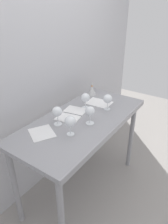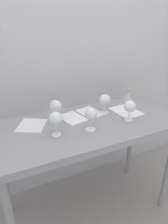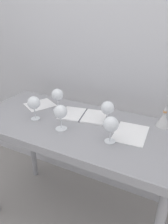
{
  "view_description": "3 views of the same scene",
  "coord_description": "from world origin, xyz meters",
  "views": [
    {
      "loc": [
        -1.36,
        -0.96,
        1.85
      ],
      "look_at": [
        -0.01,
        -0.03,
        0.97
      ],
      "focal_mm": 33.42,
      "sensor_mm": 36.0,
      "label": 1
    },
    {
      "loc": [
        -0.6,
        -1.19,
        1.59
      ],
      "look_at": [
        -0.01,
        0.05,
        0.96
      ],
      "focal_mm": 32.58,
      "sensor_mm": 36.0,
      "label": 2
    },
    {
      "loc": [
        0.66,
        -1.13,
        1.61
      ],
      "look_at": [
        0.08,
        -0.02,
        1.0
      ],
      "focal_mm": 35.78,
      "sensor_mm": 36.0,
      "label": 3
    }
  ],
  "objects": [
    {
      "name": "wine_glass_near_center",
      "position": [
        -0.04,
        -0.11,
        1.02
      ],
      "size": [
        0.08,
        0.08,
        0.16
      ],
      "color": "white",
      "rests_on": "steel_counter"
    },
    {
      "name": "steel_counter",
      "position": [
        0.0,
        -0.01,
        0.79
      ],
      "size": [
        1.4,
        0.65,
        0.9
      ],
      "color": "gray",
      "rests_on": "ground_plane"
    },
    {
      "name": "wine_glass_near_right",
      "position": [
        0.29,
        -0.1,
        1.01
      ],
      "size": [
        0.09,
        0.09,
        0.16
      ],
      "color": "white",
      "rests_on": "steel_counter"
    },
    {
      "name": "open_notebook",
      "position": [
        -0.0,
        0.12,
        0.9
      ],
      "size": [
        0.35,
        0.27,
        0.01
      ],
      "rotation": [
        0.0,
        0.0,
        0.19
      ],
      "color": "white",
      "rests_on": "steel_counter"
    },
    {
      "name": "back_wall",
      "position": [
        0.0,
        0.49,
        1.3
      ],
      "size": [
        3.8,
        0.04,
        2.6
      ],
      "primitive_type": "cube",
      "color": "#BABABF",
      "rests_on": "ground_plane"
    },
    {
      "name": "tasting_sheet_upper",
      "position": [
        0.37,
        0.04,
        0.9
      ],
      "size": [
        0.21,
        0.26,
        0.0
      ],
      "primitive_type": "cube",
      "rotation": [
        0.0,
        0.0,
        0.08
      ],
      "color": "white",
      "rests_on": "steel_counter"
    },
    {
      "name": "wine_glass_far_right",
      "position": [
        0.19,
        0.09,
        1.01
      ],
      "size": [
        0.09,
        0.09,
        0.16
      ],
      "color": "white",
      "rests_on": "steel_counter"
    },
    {
      "name": "decanter_funnel",
      "position": [
        0.53,
        0.23,
        0.95
      ],
      "size": [
        0.09,
        0.09,
        0.15
      ],
      "color": "silver",
      "rests_on": "steel_counter"
    },
    {
      "name": "wine_glass_far_left",
      "position": [
        -0.21,
        0.11,
        1.02
      ],
      "size": [
        0.09,
        0.09,
        0.17
      ],
      "color": "white",
      "rests_on": "steel_counter"
    },
    {
      "name": "wine_glass_near_left",
      "position": [
        -0.27,
        -0.08,
        1.02
      ],
      "size": [
        0.09,
        0.09,
        0.16
      ],
      "color": "white",
      "rests_on": "steel_counter"
    },
    {
      "name": "tasting_sheet_lower",
      "position": [
        -0.39,
        0.13,
        0.9
      ],
      "size": [
        0.26,
        0.27,
        0.0
      ],
      "primitive_type": "cube",
      "rotation": [
        0.0,
        0.0,
        -0.5
      ],
      "color": "white",
      "rests_on": "steel_counter"
    },
    {
      "name": "ground_plane",
      "position": [
        0.0,
        0.0,
        0.0
      ],
      "size": [
        6.0,
        6.0,
        0.0
      ],
      "primitive_type": "plane",
      "color": "gray"
    }
  ]
}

